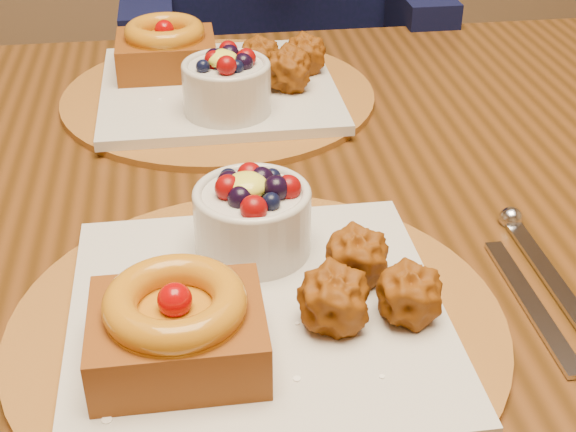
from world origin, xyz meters
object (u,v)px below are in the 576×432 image
object	(u,v)px
dining_table	(237,251)
place_setting_near	(252,296)
chair_far	(304,102)
place_setting_far	(215,78)

from	to	relation	value
dining_table	place_setting_near	size ratio (longest dim) A/B	4.21
dining_table	chair_far	distance (m)	0.75
place_setting_far	chair_far	world-z (taller)	chair_far
dining_table	place_setting_near	bearing A→B (deg)	-90.92
dining_table	place_setting_near	xyz separation A→B (m)	(-0.00, -0.21, 0.11)
place_setting_far	chair_far	xyz separation A→B (m)	(0.19, 0.49, -0.26)
dining_table	chair_far	xyz separation A→B (m)	(0.19, 0.71, -0.15)
place_setting_near	chair_far	xyz separation A→B (m)	(0.19, 0.92, -0.26)
chair_far	place_setting_far	bearing A→B (deg)	-107.78
place_setting_near	place_setting_far	bearing A→B (deg)	90.02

